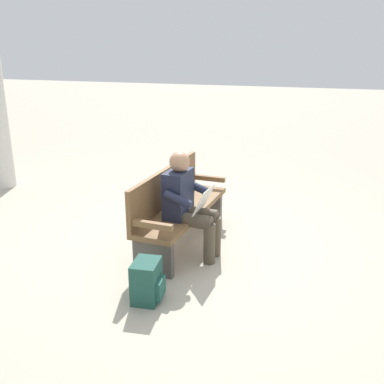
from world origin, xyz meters
name	(u,v)px	position (x,y,z in m)	size (l,w,h in m)	color
ground_plane	(183,243)	(0.00, 0.00, 0.00)	(40.00, 40.00, 0.00)	#B7AD99
bench_near	(177,206)	(0.00, -0.07, 0.46)	(1.83, 0.60, 0.90)	brown
person_seated	(188,202)	(0.27, 0.14, 0.63)	(0.59, 0.59, 1.18)	#1E2338
backpack	(147,281)	(1.26, 0.07, 0.19)	(0.33, 0.30, 0.39)	#1E4C42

